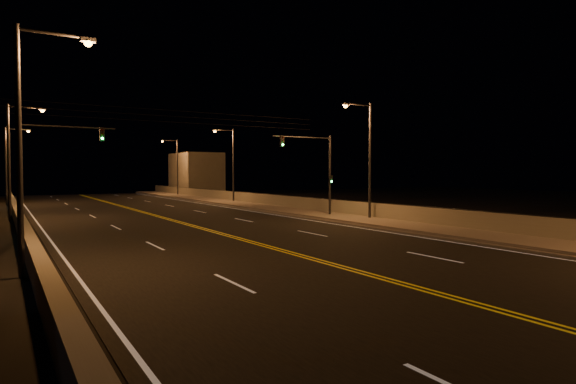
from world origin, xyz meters
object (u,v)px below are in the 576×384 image
streetlight_4 (29,131)px  traffic_signal_right (319,166)px  streetlight_2 (231,160)px  streetlight_5 (14,153)px  streetlight_1 (367,153)px  streetlight_6 (9,160)px  streetlight_3 (175,163)px  traffic_signal_left (40,164)px

streetlight_4 → traffic_signal_right: bearing=30.6°
streetlight_2 → streetlight_5: size_ratio=1.00×
streetlight_4 → streetlight_1: bearing=20.6°
streetlight_6 → streetlight_5: bearing=-90.0°
streetlight_1 → streetlight_3: (0.00, 43.19, 0.00)m
streetlight_2 → streetlight_6: same height
streetlight_3 → streetlight_5: size_ratio=1.00×
streetlight_2 → streetlight_4: size_ratio=1.00×
traffic_signal_right → streetlight_4: bearing=-149.4°
streetlight_4 → streetlight_6: bearing=90.0°
streetlight_2 → traffic_signal_left: bearing=-136.0°
streetlight_1 → streetlight_4: 22.86m
streetlight_5 → streetlight_6: bearing=90.0°
streetlight_4 → traffic_signal_left: size_ratio=1.33×
streetlight_2 → traffic_signal_right: bearing=-94.3°
traffic_signal_right → traffic_signal_left: bearing=180.0°
streetlight_6 → traffic_signal_left: streetlight_6 is taller
streetlight_4 → streetlight_5: bearing=90.0°
streetlight_3 → traffic_signal_left: bearing=-117.2°
streetlight_2 → streetlight_5: bearing=-155.1°
streetlight_5 → streetlight_6: same height
streetlight_4 → traffic_signal_left: (1.08, 11.76, -0.91)m
streetlight_2 → streetlight_6: size_ratio=1.00×
streetlight_3 → traffic_signal_left: (-20.32, -39.47, -0.91)m
streetlight_3 → traffic_signal_right: 39.51m
traffic_signal_left → streetlight_4: bearing=-95.2°
streetlight_3 → streetlight_6: 23.37m
streetlight_2 → streetlight_3: 19.88m
streetlight_6 → streetlight_3: bearing=23.7°
streetlight_4 → traffic_signal_left: streetlight_4 is taller
traffic_signal_right → traffic_signal_left: 18.84m
streetlight_1 → streetlight_4: bearing=-159.4°
streetlight_5 → traffic_signal_right: bearing=-25.9°
streetlight_1 → streetlight_6: (-21.40, 33.81, 0.00)m
traffic_signal_right → streetlight_6: bearing=123.5°
streetlight_5 → traffic_signal_left: (1.08, -9.68, -0.91)m
streetlight_5 → traffic_signal_right: size_ratio=1.33×
streetlight_4 → streetlight_3: bearing=67.3°
streetlight_5 → traffic_signal_right: streetlight_5 is taller
streetlight_3 → streetlight_5: same height
streetlight_2 → streetlight_3: bearing=90.0°
streetlight_1 → streetlight_3: 43.19m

